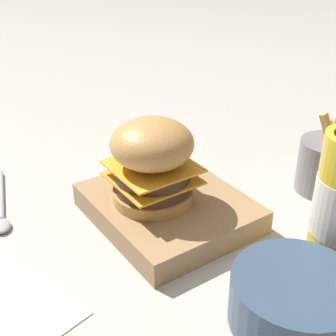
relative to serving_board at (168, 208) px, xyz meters
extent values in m
plane|color=#B7B2A8|center=(0.04, -0.01, -0.02)|extent=(6.00, 6.00, 0.00)
cube|color=#A37A51|center=(0.00, 0.00, 0.00)|extent=(0.23, 0.20, 0.04)
cylinder|color=tan|center=(0.01, 0.02, 0.03)|extent=(0.12, 0.12, 0.02)
cylinder|color=#4C3323|center=(0.01, 0.02, 0.04)|extent=(0.11, 0.11, 0.02)
cube|color=gold|center=(0.01, 0.02, 0.05)|extent=(0.11, 0.11, 0.00)
cylinder|color=#4C3323|center=(0.01, 0.02, 0.06)|extent=(0.11, 0.11, 0.02)
cube|color=gold|center=(0.01, 0.02, 0.07)|extent=(0.11, 0.11, 0.00)
ellipsoid|color=tan|center=(0.01, 0.02, 0.11)|extent=(0.12, 0.12, 0.07)
cylinder|color=slate|center=(-0.08, -0.26, 0.03)|extent=(0.09, 0.09, 0.09)
cube|color=gold|center=(-0.07, -0.26, 0.07)|extent=(0.02, 0.02, 0.07)
cube|color=gold|center=(-0.06, -0.27, 0.07)|extent=(0.02, 0.02, 0.06)
cube|color=gold|center=(-0.08, -0.25, 0.08)|extent=(0.03, 0.03, 0.09)
cube|color=gold|center=(-0.08, -0.26, 0.07)|extent=(0.02, 0.02, 0.08)
cylinder|color=#384C66|center=(-0.25, 0.00, 0.01)|extent=(0.15, 0.15, 0.06)
cylinder|color=beige|center=(-0.25, 0.00, 0.04)|extent=(0.12, 0.12, 0.01)
cylinder|color=#B2B2B7|center=(0.21, 0.19, -0.01)|extent=(0.15, 0.05, 0.01)
ellipsoid|color=#B2B2B7|center=(0.12, 0.22, -0.01)|extent=(0.04, 0.04, 0.01)
cylinder|color=#B21E14|center=(0.21, -0.11, -0.02)|extent=(0.06, 0.06, 0.00)
cube|color=beige|center=(-0.06, 0.26, -0.02)|extent=(0.16, 0.16, 0.00)
camera|label=1|loc=(-0.49, 0.33, 0.39)|focal=50.00mm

